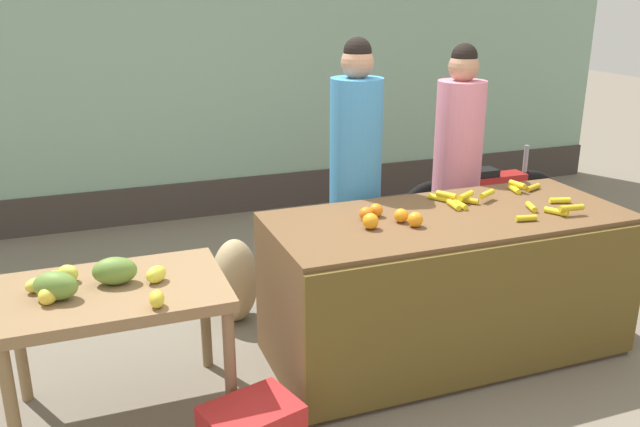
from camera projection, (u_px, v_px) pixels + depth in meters
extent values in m
plane|color=#756B5B|center=(378.00, 361.00, 4.05)|extent=(24.00, 24.00, 0.00)
cube|color=#8CB299|center=(240.00, 49.00, 6.36)|extent=(8.21, 0.20, 3.18)
cube|color=#3F3833|center=(248.00, 194.00, 6.72)|extent=(8.21, 0.04, 0.36)
cube|color=brown|center=(445.00, 284.00, 4.05)|extent=(2.13, 0.90, 0.89)
cube|color=brown|center=(489.00, 318.00, 3.63)|extent=(2.13, 0.03, 0.83)
cube|color=olive|center=(114.00, 293.00, 3.33)|extent=(1.10, 0.74, 0.06)
cylinder|color=olive|center=(12.00, 413.00, 3.00)|extent=(0.06, 0.06, 0.67)
cylinder|color=#88694B|center=(230.00, 370.00, 3.33)|extent=(0.06, 0.06, 0.67)
cylinder|color=olive|center=(19.00, 345.00, 3.57)|extent=(0.06, 0.06, 0.67)
cylinder|color=olive|center=(205.00, 315.00, 3.90)|extent=(0.06, 0.06, 0.67)
cylinder|color=gold|center=(533.00, 188.00, 4.37)|extent=(0.14, 0.08, 0.04)
cylinder|color=gold|center=(468.00, 201.00, 4.11)|extent=(0.11, 0.11, 0.04)
cylinder|color=yellow|center=(514.00, 189.00, 4.34)|extent=(0.06, 0.13, 0.04)
cylinder|color=yellow|center=(439.00, 198.00, 4.16)|extent=(0.10, 0.14, 0.04)
cylinder|color=yellow|center=(460.00, 205.00, 4.03)|extent=(0.04, 0.13, 0.04)
cylinder|color=gold|center=(526.00, 218.00, 3.79)|extent=(0.13, 0.06, 0.04)
cylinder|color=yellow|center=(556.00, 212.00, 3.90)|extent=(0.10, 0.14, 0.04)
cylinder|color=yellow|center=(560.00, 200.00, 4.11)|extent=(0.13, 0.07, 0.04)
cylinder|color=yellow|center=(454.00, 205.00, 4.02)|extent=(0.05, 0.14, 0.04)
cylinder|color=gold|center=(531.00, 207.00, 3.99)|extent=(0.07, 0.13, 0.04)
cylinder|color=gold|center=(571.00, 208.00, 3.87)|extent=(0.15, 0.05, 0.04)
cylinder|color=yellow|center=(466.00, 196.00, 4.10)|extent=(0.15, 0.10, 0.04)
cylinder|color=yellow|center=(517.00, 184.00, 4.34)|extent=(0.06, 0.13, 0.04)
cylinder|color=gold|center=(487.00, 194.00, 4.14)|extent=(0.14, 0.10, 0.04)
cylinder|color=yellow|center=(446.00, 195.00, 4.12)|extent=(0.10, 0.13, 0.04)
sphere|color=orange|center=(415.00, 220.00, 3.70)|extent=(0.09, 0.09, 0.09)
sphere|color=orange|center=(401.00, 216.00, 3.77)|extent=(0.08, 0.08, 0.08)
sphere|color=orange|center=(371.00, 221.00, 3.66)|extent=(0.09, 0.09, 0.09)
sphere|color=orange|center=(376.00, 210.00, 3.86)|extent=(0.08, 0.08, 0.08)
sphere|color=orange|center=(366.00, 214.00, 3.80)|extent=(0.08, 0.08, 0.08)
ellipsoid|color=#E6D54A|center=(36.00, 285.00, 3.26)|extent=(0.13, 0.12, 0.07)
ellipsoid|color=yellow|center=(156.00, 274.00, 3.37)|extent=(0.14, 0.14, 0.09)
ellipsoid|color=yellow|center=(157.00, 299.00, 3.10)|extent=(0.08, 0.11, 0.08)
ellipsoid|color=yellow|center=(48.00, 295.00, 3.14)|extent=(0.12, 0.13, 0.08)
ellipsoid|color=#DCC744|center=(55.00, 277.00, 3.34)|extent=(0.12, 0.10, 0.07)
ellipsoid|color=#DEDB49|center=(68.00, 273.00, 3.38)|extent=(0.13, 0.13, 0.09)
ellipsoid|color=olive|center=(56.00, 286.00, 3.17)|extent=(0.26, 0.23, 0.14)
ellipsoid|color=olive|center=(115.00, 271.00, 3.34)|extent=(0.24, 0.18, 0.14)
cylinder|color=#33333D|center=(354.00, 261.00, 4.59)|extent=(0.29, 0.29, 0.72)
cylinder|color=#3F8CCC|center=(356.00, 147.00, 4.34)|extent=(0.34, 0.34, 0.89)
sphere|color=tan|center=(357.00, 63.00, 4.16)|extent=(0.21, 0.21, 0.21)
sphere|color=black|center=(358.00, 51.00, 4.14)|extent=(0.18, 0.18, 0.18)
cylinder|color=#33333D|center=(452.00, 244.00, 4.95)|extent=(0.29, 0.29, 0.69)
cylinder|color=pink|center=(459.00, 142.00, 4.70)|extent=(0.34, 0.34, 0.85)
sphere|color=tan|center=(464.00, 67.00, 4.54)|extent=(0.21, 0.21, 0.21)
sphere|color=black|center=(464.00, 56.00, 4.52)|extent=(0.18, 0.18, 0.18)
torus|color=black|center=(526.00, 206.00, 5.88)|extent=(0.65, 0.09, 0.65)
torus|color=black|center=(431.00, 218.00, 5.56)|extent=(0.65, 0.09, 0.65)
cube|color=#A51919|center=(481.00, 192.00, 5.66)|extent=(0.80, 0.18, 0.28)
cube|color=black|center=(472.00, 175.00, 5.58)|extent=(0.44, 0.16, 0.08)
cylinder|color=gray|center=(525.00, 168.00, 5.75)|extent=(0.04, 0.04, 0.40)
ellipsoid|color=tan|center=(235.00, 280.00, 4.47)|extent=(0.46, 0.47, 0.58)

